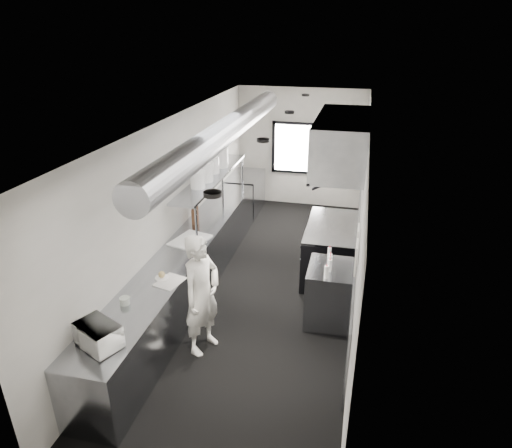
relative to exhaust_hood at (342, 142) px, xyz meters
The scene contains 35 objects.
floor 2.72m from the exhaust_hood, 147.45° to the right, with size 3.00×8.00×0.01m, color black.
ceiling 1.36m from the exhaust_hood, 147.45° to the right, with size 3.00×8.00×0.01m, color white.
wall_back 3.62m from the exhaust_hood, 108.38° to the left, with size 3.00×0.02×2.80m, color #B1B0A8.
wall_front 4.93m from the exhaust_hood, 103.13° to the right, with size 3.00×0.02×2.80m, color #B1B0A8.
wall_left 2.87m from the exhaust_hood, 164.91° to the right, with size 0.02×8.00×2.80m, color #B1B0A8.
wall_right 1.28m from the exhaust_hood, 60.05° to the right, with size 0.02×8.00×2.80m, color #B1B0A8.
wall_cladding 1.92m from the exhaust_hood, 46.22° to the right, with size 0.03×5.50×1.10m, color gray.
hvac_duct 1.83m from the exhaust_hood, behind, with size 0.40×0.40×6.40m, color gray.
service_window 3.58m from the exhaust_hood, 108.57° to the left, with size 1.36×0.05×1.25m.
exhaust_hood is the anchor object (origin of this frame).
prep_counter 3.20m from the exhaust_hood, 151.89° to the right, with size 0.70×6.00×0.90m, color gray.
pass_shelf 2.46m from the exhaust_hood, behind, with size 0.45×3.00×0.68m.
range 1.92m from the exhaust_hood, behind, with size 0.88×1.60×0.94m.
bottle_station 2.39m from the exhaust_hood, 87.82° to the right, with size 0.65×0.80×0.90m, color gray.
far_work_table 3.88m from the exhaust_hood, 131.94° to the left, with size 0.70×1.20×0.90m, color gray.
notice_sheet_a 2.09m from the exhaust_hood, 78.88° to the right, with size 0.02×0.28×0.38m, color silver.
notice_sheet_b 2.43m from the exhaust_hood, 80.58° to the right, with size 0.02×0.28×0.38m, color silver.
line_cook 3.27m from the exhaust_hood, 122.42° to the right, with size 0.62×0.41×1.70m, color silver.
microwave 4.55m from the exhaust_hood, 121.37° to the right, with size 0.45×0.34×0.27m, color white.
deli_tub_a 4.49m from the exhaust_hood, 125.15° to the right, with size 0.15×0.15×0.11m, color #A8B3A4.
deli_tub_b 4.04m from the exhaust_hood, 129.19° to the right, with size 0.13×0.13×0.09m, color #A8B3A4.
newspaper 3.42m from the exhaust_hood, 131.62° to the right, with size 0.31×0.38×0.01m, color white.
small_plate 3.47m from the exhaust_hood, 134.29° to the right, with size 0.19×0.19×0.02m, color white.
pastry 3.44m from the exhaust_hood, 134.29° to the right, with size 0.09×0.09×0.09m, color tan.
cutting_board 2.88m from the exhaust_hood, 155.07° to the right, with size 0.47×0.63×0.02m, color white.
knife_block 2.79m from the exhaust_hood, behind, with size 0.11×0.24×0.26m, color #512D1C.
plate_stack_a 2.43m from the exhaust_hood, behind, with size 0.25×0.25×0.29m, color white.
plate_stack_b 2.38m from the exhaust_hood, behind, with size 0.27×0.27×0.34m, color white.
plate_stack_c 2.45m from the exhaust_hood, 168.67° to the left, with size 0.22×0.22×0.31m, color white.
plate_stack_d 2.52m from the exhaust_hood, 159.11° to the left, with size 0.26×0.26×0.40m, color white.
squeeze_bottle_a 2.21m from the exhaust_hood, 89.78° to the right, with size 0.06×0.06×0.19m, color white.
squeeze_bottle_b 2.06m from the exhaust_hood, 88.72° to the right, with size 0.06×0.06×0.18m, color white.
squeeze_bottle_c 1.99m from the exhaust_hood, 88.69° to the right, with size 0.06×0.06×0.19m, color white.
squeeze_bottle_d 1.91m from the exhaust_hood, 88.97° to the right, with size 0.05×0.05×0.16m, color white.
squeeze_bottle_e 1.79m from the exhaust_hood, 90.21° to the right, with size 0.05×0.05×0.16m, color white.
Camera 1 is at (1.40, -6.44, 4.11)m, focal length 31.58 mm.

